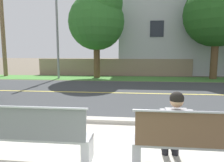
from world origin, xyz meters
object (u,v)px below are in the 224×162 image
streetlamp (58,25)px  shade_tree_far_left (98,18)px  bench_left (30,135)px  seated_person_grey (174,125)px  bench_right (199,142)px  shade_tree_left (220,8)px

streetlamp → shade_tree_far_left: size_ratio=0.99×
streetlamp → shade_tree_far_left: bearing=10.3°
bench_left → seated_person_grey: size_ratio=1.68×
bench_right → shade_tree_far_left: 13.41m
bench_right → shade_tree_left: shade_tree_left is taller
shade_tree_left → bench_left: bearing=-122.1°
seated_person_grey → streetlamp: streetlamp is taller
bench_right → seated_person_grey: (-0.36, 0.17, 0.21)m
seated_person_grey → shade_tree_far_left: 13.09m
streetlamp → shade_tree_left: bearing=2.6°
bench_left → shade_tree_far_left: (-0.92, 12.24, 4.01)m
bench_left → bench_right: bearing=0.0°
bench_right → bench_left: bearing=180.0°
seated_person_grey → shade_tree_far_left: shade_tree_far_left is taller
streetlamp → shade_tree_far_left: (2.88, 0.52, 0.58)m
bench_right → streetlamp: (-6.59, 11.72, 3.43)m
bench_left → streetlamp: bearing=108.0°
bench_right → seated_person_grey: 0.45m
bench_right → shade_tree_left: bearing=68.2°
seated_person_grey → streetlamp: (-6.23, 11.55, 3.22)m
seated_person_grey → bench_left: bearing=-175.9°
shade_tree_far_left → shade_tree_left: (8.60, -0.00, 0.48)m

